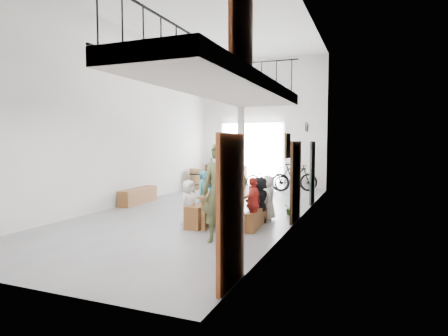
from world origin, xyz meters
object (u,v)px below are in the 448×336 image
at_px(tasting_table, 235,194).
at_px(serving_counter, 226,176).
at_px(bench_inner, 212,211).
at_px(oak_barrel, 196,179).
at_px(host_standing, 220,193).
at_px(side_bench, 138,196).
at_px(bicycle_near, 267,179).

xyz_separation_m(tasting_table, serving_counter, (-2.88, 6.76, -0.22)).
bearing_deg(tasting_table, serving_counter, 110.41).
relative_size(bench_inner, oak_barrel, 2.61).
xyz_separation_m(tasting_table, host_standing, (0.33, -1.77, 0.28)).
relative_size(bench_inner, side_bench, 1.29).
bearing_deg(oak_barrel, host_standing, -60.97).
height_order(oak_barrel, serving_counter, serving_counter).
relative_size(oak_barrel, serving_counter, 0.47).
height_order(side_bench, bicycle_near, bicycle_near).
relative_size(tasting_table, bicycle_near, 1.31).
bearing_deg(bicycle_near, tasting_table, -171.37).
relative_size(tasting_table, bench_inner, 1.06).
bearing_deg(oak_barrel, tasting_table, -56.02).
height_order(tasting_table, host_standing, host_standing).
relative_size(oak_barrel, bicycle_near, 0.47).
bearing_deg(bench_inner, bicycle_near, 92.86).
distance_m(bench_inner, oak_barrel, 6.33).
bearing_deg(side_bench, tasting_table, -21.95).
xyz_separation_m(oak_barrel, host_standing, (4.05, -7.30, 0.55)).
distance_m(bench_inner, host_standing, 2.15).
bearing_deg(tasting_table, bicycle_near, 95.21).
bearing_deg(serving_counter, tasting_table, -59.49).
distance_m(oak_barrel, host_standing, 8.37).
bearing_deg(bench_inner, side_bench, 155.10).
bearing_deg(side_bench, serving_counter, 79.14).
height_order(side_bench, oak_barrel, oak_barrel).
bearing_deg(serving_counter, oak_barrel, -116.99).
relative_size(host_standing, bicycle_near, 1.07).
bearing_deg(host_standing, bench_inner, 107.60).
height_order(tasting_table, oak_barrel, oak_barrel).
bearing_deg(bicycle_near, serving_counter, 77.44).
bearing_deg(tasting_table, bench_inner, 176.53).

